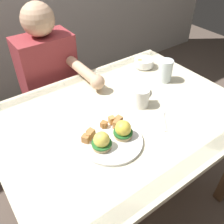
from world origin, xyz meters
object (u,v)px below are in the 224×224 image
eggs_benedict_plate (111,137)px  fruit_bowl (144,63)px  dining_table (122,129)px  diner_person (52,82)px  water_glass_near (165,72)px  coffee_mug (141,97)px  fork (163,118)px

eggs_benedict_plate → fruit_bowl: (0.55, 0.41, 0.00)m
dining_table → diner_person: size_ratio=1.05×
dining_table → water_glass_near: 0.43m
fruit_bowl → water_glass_near: size_ratio=0.94×
fruit_bowl → diner_person: diner_person is taller
dining_table → fruit_bowl: (0.39, 0.29, 0.14)m
eggs_benedict_plate → diner_person: (0.05, 0.72, -0.12)m
coffee_mug → fork: (0.02, -0.15, -0.05)m
eggs_benedict_plate → water_glass_near: water_glass_near is taller
coffee_mug → eggs_benedict_plate: bearing=-155.5°
fruit_bowl → eggs_benedict_plate: bearing=-143.3°
dining_table → coffee_mug: 0.20m
dining_table → coffee_mug: (0.12, 0.00, 0.16)m
coffee_mug → fork: size_ratio=0.84×
water_glass_near → coffee_mug: bearing=-160.2°
eggs_benedict_plate → fruit_bowl: 0.68m
fruit_bowl → water_glass_near: 0.19m
fork → diner_person: diner_person is taller
eggs_benedict_plate → fork: (0.29, -0.02, -0.02)m
dining_table → fork: bearing=-46.8°
eggs_benedict_plate → water_glass_near: 0.58m
water_glass_near → fruit_bowl: bearing=87.0°
dining_table → fruit_bowl: fruit_bowl is taller
eggs_benedict_plate → coffee_mug: size_ratio=2.42×
fork → coffee_mug: bearing=96.6°
dining_table → eggs_benedict_plate: bearing=-141.7°
fruit_bowl → fork: (-0.26, -0.43, -0.03)m
water_glass_near → diner_person: size_ratio=0.11×
dining_table → eggs_benedict_plate: size_ratio=4.44×
dining_table → eggs_benedict_plate: (-0.15, -0.12, 0.13)m
fruit_bowl → diner_person: 0.60m
fork → water_glass_near: water_glass_near is taller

